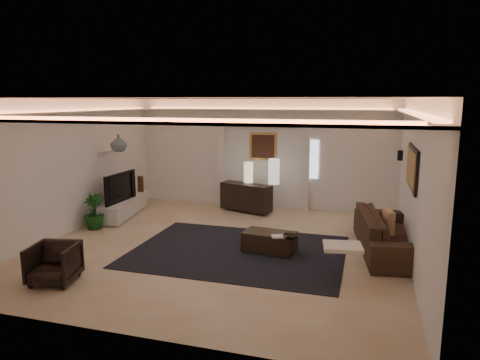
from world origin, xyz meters
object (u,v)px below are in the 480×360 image
(sofa, at_px, (388,233))
(armchair, at_px, (54,263))
(coffee_table, at_px, (270,241))
(console, at_px, (246,197))

(sofa, bearing_deg, armchair, 112.33)
(coffee_table, bearing_deg, console, 120.41)
(console, relative_size, sofa, 0.53)
(console, bearing_deg, sofa, -14.52)
(sofa, xyz_separation_m, coffee_table, (-2.17, -0.63, -0.17))
(console, xyz_separation_m, armchair, (-1.72, -5.19, -0.08))
(sofa, xyz_separation_m, armchair, (-5.14, -3.01, -0.05))
(coffee_table, bearing_deg, armchair, -134.96)
(console, bearing_deg, armchair, -90.42)
(sofa, relative_size, armchair, 3.64)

